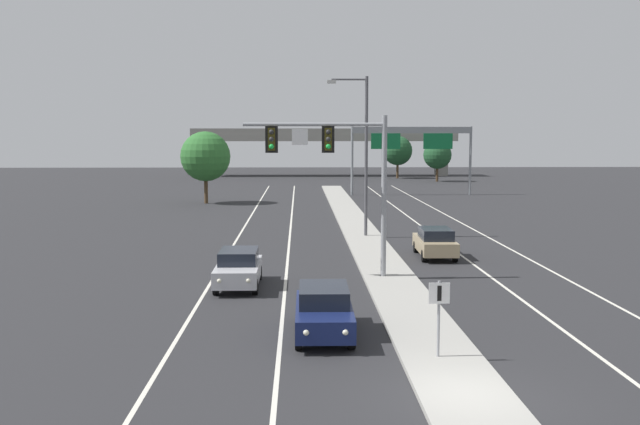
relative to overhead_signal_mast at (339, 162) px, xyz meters
The scene contains 17 objects.
ground_plane 15.73m from the overhead_signal_mast, 81.10° to the right, with size 260.00×260.00×0.00m, color #28282B.
median_island 6.62m from the overhead_signal_mast, 55.72° to the left, with size 2.40×110.00×0.15m, color #9E9B93.
lane_stripe_oncoming_center 11.88m from the overhead_signal_mast, 103.08° to the left, with size 0.14×100.00×0.01m, color silver.
lane_stripe_receding_center 13.57m from the overhead_signal_mast, 55.99° to the left, with size 0.14×100.00×0.01m, color silver.
edge_stripe_left 12.96m from the overhead_signal_mast, 118.85° to the left, with size 0.14×100.00×0.01m, color silver.
edge_stripe_right 15.53m from the overhead_signal_mast, 45.19° to the left, with size 0.14×100.00×0.01m, color silver.
overhead_signal_mast is the anchor object (origin of this frame).
median_sign_post 12.50m from the overhead_signal_mast, 79.50° to the right, with size 0.60×0.10×2.20m.
street_lamp_median 13.30m from the overhead_signal_mast, 80.41° to the left, with size 2.58×0.28×10.00m.
car_oncoming_navy 10.05m from the overhead_signal_mast, 96.43° to the right, with size 1.85×4.48×1.58m.
car_oncoming_silver 6.44m from the overhead_signal_mast, 162.08° to the right, with size 1.82×4.47×1.58m.
car_receding_tan 9.05m from the overhead_signal_mast, 46.24° to the left, with size 1.92×4.51×1.58m.
highway_sign_gantry 46.81m from the overhead_signal_mast, 77.04° to the left, with size 13.28×0.42×7.50m.
overpass_bridge 83.59m from the overhead_signal_mast, 88.43° to the left, with size 42.40×6.40×7.65m.
tree_far_left_b 38.13m from the overhead_signal_mast, 106.37° to the left, with size 4.77×4.77×6.91m.
tree_far_right_b 77.69m from the overhead_signal_mast, 80.14° to the left, with size 4.48×4.48×6.49m.
tree_far_right_c 71.08m from the overhead_signal_mast, 75.41° to the left, with size 4.01×4.01×5.80m.
Camera 1 is at (-4.09, -16.65, 6.43)m, focal length 39.61 mm.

